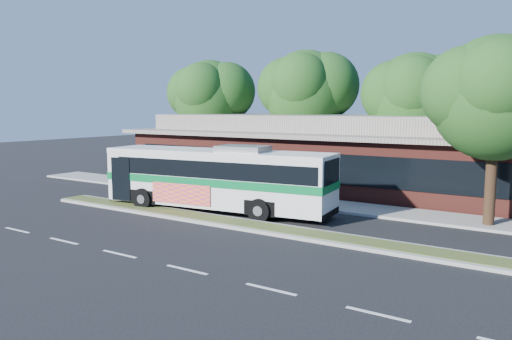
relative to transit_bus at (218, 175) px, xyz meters
The scene contains 11 objects.
ground 5.42m from the transit_bus, 27.98° to the right, with size 120.00×120.00×0.00m, color black.
median_strip 5.16m from the transit_bus, 21.74° to the right, with size 26.00×1.10×0.15m, color #3F4D21.
sidewalk 6.28m from the transit_bus, 41.43° to the left, with size 44.00×2.60×0.12m, color gray.
parking_lot 15.57m from the transit_bus, 150.59° to the left, with size 14.00×12.00×0.01m, color black.
plaza_building 11.52m from the transit_bus, 66.84° to the left, with size 33.20×11.20×4.45m.
tree_bg_a 16.73m from the transit_bus, 128.29° to the left, with size 6.47×5.80×8.63m.
tree_bg_b 14.56m from the transit_bus, 98.44° to the left, with size 6.69×6.00×9.00m.
tree_bg_c 14.55m from the transit_bus, 65.02° to the left, with size 6.24×5.60×8.26m.
transit_bus is the anchor object (origin of this frame).
sedan 8.49m from the transit_bus, 140.24° to the left, with size 2.18×5.36×1.55m, color #B4B6BB.
sidewalk_tree 12.77m from the transit_bus, 17.70° to the left, with size 5.61×5.03×7.80m.
Camera 1 is at (9.82, -16.11, 4.90)m, focal length 35.00 mm.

